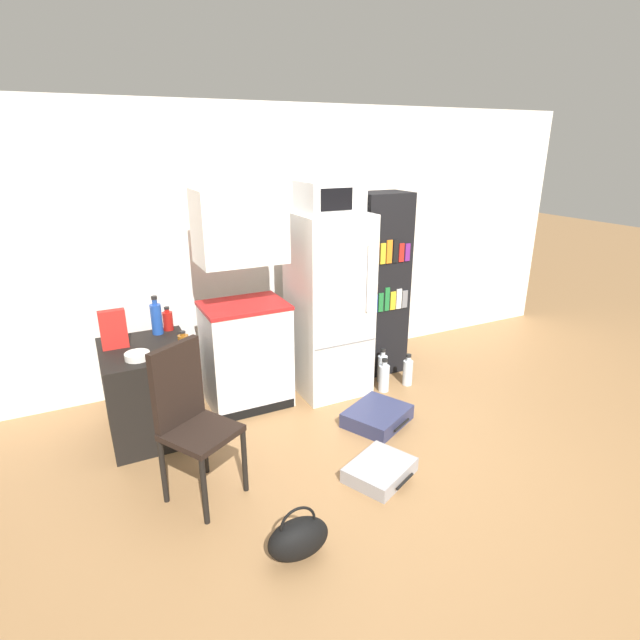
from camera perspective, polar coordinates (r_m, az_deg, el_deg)
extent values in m
plane|color=olive|center=(3.85, 9.04, -15.63)|extent=(24.00, 24.00, 0.00)
cube|color=white|center=(5.06, -1.52, 9.06)|extent=(6.40, 0.10, 2.55)
cube|color=black|center=(4.18, -18.80, -7.62)|extent=(0.66, 0.75, 0.73)
cube|color=white|center=(4.40, -8.42, -4.10)|extent=(0.69, 0.52, 0.90)
cube|color=#B21E1E|center=(4.24, -8.73, 1.66)|extent=(0.70, 0.53, 0.03)
cube|color=white|center=(4.08, -9.21, 10.58)|extent=(0.69, 0.44, 0.59)
cube|color=black|center=(4.36, -7.03, -10.29)|extent=(0.66, 0.01, 0.08)
cube|color=silver|center=(4.50, 0.99, 1.74)|extent=(0.62, 0.64, 1.65)
cube|color=gray|center=(4.32, 2.94, -2.76)|extent=(0.59, 0.01, 0.01)
cylinder|color=silver|center=(4.23, 5.53, 4.68)|extent=(0.02, 0.02, 0.58)
cube|color=silver|center=(4.30, 1.06, 13.91)|extent=(0.49, 0.42, 0.26)
cube|color=black|center=(4.09, 1.92, 13.61)|extent=(0.28, 0.01, 0.18)
cube|color=black|center=(4.90, 6.85, 3.93)|extent=(0.49, 0.35, 1.78)
cube|color=#193899|center=(4.70, 6.27, 1.85)|extent=(0.06, 0.01, 0.18)
cube|color=#1E7033|center=(4.73, 6.97, 2.00)|extent=(0.05, 0.01, 0.18)
cube|color=#1E7033|center=(4.76, 7.67, 2.37)|extent=(0.05, 0.01, 0.23)
cube|color=gold|center=(4.81, 8.33, 2.19)|extent=(0.06, 0.01, 0.18)
cube|color=silver|center=(4.84, 9.00, 2.40)|extent=(0.06, 0.01, 0.20)
cube|color=slate|center=(4.89, 9.65, 2.36)|extent=(0.06, 0.01, 0.17)
cube|color=orange|center=(4.57, 6.50, 7.74)|extent=(0.05, 0.01, 0.24)
cube|color=gold|center=(4.61, 7.21, 7.53)|extent=(0.05, 0.01, 0.19)
cube|color=orange|center=(4.65, 7.92, 7.74)|extent=(0.06, 0.01, 0.22)
cube|color=black|center=(4.69, 8.62, 7.78)|extent=(0.05, 0.01, 0.21)
cube|color=red|center=(4.73, 9.29, 7.61)|extent=(0.05, 0.01, 0.17)
cube|color=#661E75|center=(4.77, 9.97, 7.62)|extent=(0.05, 0.01, 0.16)
cylinder|color=#AD1914|center=(4.32, -16.99, -0.10)|extent=(0.08, 0.08, 0.16)
cylinder|color=#AD1914|center=(4.29, -17.11, 1.05)|extent=(0.04, 0.04, 0.03)
cylinder|color=black|center=(4.29, -17.14, 1.33)|extent=(0.04, 0.04, 0.02)
cylinder|color=#1E47A3|center=(4.24, -18.18, 0.08)|extent=(0.09, 0.09, 0.25)
cylinder|color=#1E47A3|center=(4.20, -18.39, 1.97)|extent=(0.04, 0.04, 0.04)
cylinder|color=black|center=(4.19, -18.44, 2.43)|extent=(0.05, 0.05, 0.03)
cylinder|color=brown|center=(3.89, -15.33, -2.47)|extent=(0.08, 0.08, 0.11)
cylinder|color=brown|center=(3.87, -15.42, -1.55)|extent=(0.04, 0.04, 0.02)
cylinder|color=black|center=(3.86, -15.44, -1.34)|extent=(0.04, 0.04, 0.01)
cylinder|color=silver|center=(3.83, -20.15, -3.87)|extent=(0.18, 0.18, 0.05)
cube|color=red|center=(4.05, -22.54, -0.99)|extent=(0.19, 0.07, 0.30)
cylinder|color=black|center=(3.24, -13.07, -18.57)|extent=(0.04, 0.04, 0.46)
cylinder|color=black|center=(3.44, -8.63, -15.63)|extent=(0.04, 0.04, 0.46)
cylinder|color=black|center=(3.47, -17.48, -16.16)|extent=(0.04, 0.04, 0.46)
cylinder|color=black|center=(3.66, -13.06, -13.62)|extent=(0.04, 0.04, 0.46)
cube|color=black|center=(3.31, -13.40, -12.41)|extent=(0.55, 0.55, 0.04)
cube|color=black|center=(3.29, -16.02, -7.07)|extent=(0.35, 0.24, 0.54)
cube|color=#99999E|center=(3.65, 6.86, -16.66)|extent=(0.56, 0.51, 0.10)
cylinder|color=black|center=(3.58, 9.67, -17.72)|extent=(0.19, 0.10, 0.02)
cube|color=navy|center=(4.24, 6.56, -10.85)|extent=(0.64, 0.60, 0.12)
cylinder|color=black|center=(4.15, 9.33, -11.75)|extent=(0.21, 0.12, 0.02)
ellipsoid|color=black|center=(3.04, -2.50, -23.71)|extent=(0.36, 0.20, 0.24)
torus|color=black|center=(2.97, -2.53, -22.20)|extent=(0.21, 0.02, 0.21)
cylinder|color=silver|center=(4.73, 7.31, -6.62)|extent=(0.10, 0.10, 0.25)
cylinder|color=silver|center=(4.66, 7.39, -4.97)|extent=(0.04, 0.04, 0.05)
cylinder|color=black|center=(4.65, 7.41, -4.57)|extent=(0.05, 0.05, 0.03)
cylinder|color=silver|center=(4.88, 9.99, -5.96)|extent=(0.09, 0.09, 0.25)
cylinder|color=silver|center=(4.82, 10.09, -4.40)|extent=(0.04, 0.04, 0.04)
cylinder|color=black|center=(4.80, 10.11, -4.03)|extent=(0.05, 0.05, 0.03)
cylinder|color=silver|center=(4.89, 7.13, -5.57)|extent=(0.09, 0.09, 0.27)
cylinder|color=silver|center=(4.82, 7.21, -3.86)|extent=(0.04, 0.04, 0.05)
cylinder|color=black|center=(4.81, 7.23, -3.45)|extent=(0.05, 0.05, 0.03)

